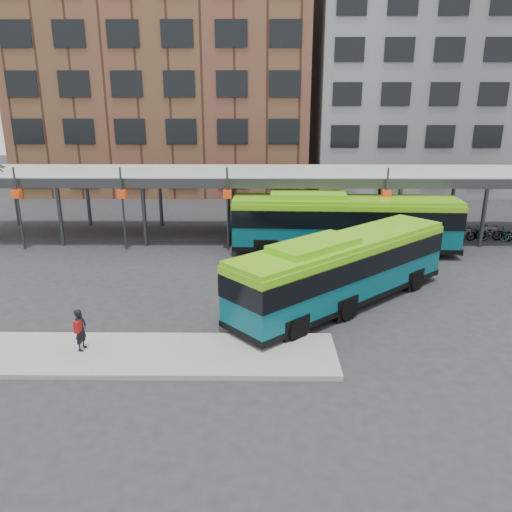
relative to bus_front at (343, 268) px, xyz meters
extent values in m
plane|color=#28282B|center=(-2.39, -1.67, -1.65)|extent=(120.00, 120.00, 0.00)
cube|color=gray|center=(-7.89, -4.67, -1.56)|extent=(14.00, 3.00, 0.18)
cube|color=#999B9E|center=(-2.39, 11.33, 2.35)|extent=(40.00, 6.00, 0.35)
cube|color=#383A3D|center=(-2.39, 8.33, 2.20)|extent=(40.00, 0.15, 0.55)
cylinder|color=#383A3D|center=(-20.39, 13.83, 0.25)|extent=(0.24, 0.24, 3.80)
cylinder|color=#383A3D|center=(-15.39, 8.83, 0.25)|extent=(0.24, 0.24, 3.80)
cylinder|color=#383A3D|center=(-15.39, 13.83, 0.25)|extent=(0.24, 0.24, 3.80)
cylinder|color=#383A3D|center=(-10.39, 8.83, 0.25)|extent=(0.24, 0.24, 3.80)
cylinder|color=#383A3D|center=(-10.39, 13.83, 0.25)|extent=(0.24, 0.24, 3.80)
cylinder|color=#383A3D|center=(-5.39, 8.83, 0.25)|extent=(0.24, 0.24, 3.80)
cylinder|color=#383A3D|center=(-5.39, 13.83, 0.25)|extent=(0.24, 0.24, 3.80)
cylinder|color=#383A3D|center=(-0.39, 8.83, 0.25)|extent=(0.24, 0.24, 3.80)
cylinder|color=#383A3D|center=(-0.39, 13.83, 0.25)|extent=(0.24, 0.24, 3.80)
cylinder|color=#383A3D|center=(4.61, 8.83, 0.25)|extent=(0.24, 0.24, 3.80)
cylinder|color=#383A3D|center=(4.61, 13.83, 0.25)|extent=(0.24, 0.24, 3.80)
cylinder|color=#383A3D|center=(9.61, 8.83, 0.25)|extent=(0.24, 0.24, 3.80)
cylinder|color=#383A3D|center=(9.61, 13.83, 0.25)|extent=(0.24, 0.24, 3.80)
cylinder|color=#383A3D|center=(-17.39, 8.03, 0.75)|extent=(0.12, 0.12, 4.80)
cube|color=red|center=(-17.39, 8.03, 1.65)|extent=(0.45, 0.45, 0.45)
cylinder|color=#383A3D|center=(-11.39, 8.03, 0.75)|extent=(0.12, 0.12, 4.80)
cube|color=red|center=(-11.39, 8.03, 1.65)|extent=(0.45, 0.45, 0.45)
cylinder|color=#383A3D|center=(-5.39, 8.03, 0.75)|extent=(0.12, 0.12, 4.80)
cube|color=red|center=(-5.39, 8.03, 1.65)|extent=(0.45, 0.45, 0.45)
cylinder|color=#383A3D|center=(3.61, 8.03, 0.75)|extent=(0.12, 0.12, 4.80)
cube|color=red|center=(3.61, 8.03, 1.65)|extent=(0.45, 0.45, 0.45)
cube|color=brown|center=(-12.39, 30.33, 9.35)|extent=(26.00, 14.00, 22.00)
cube|color=slate|center=(13.61, 30.33, 8.35)|extent=(24.00, 14.00, 20.00)
cube|color=#08515D|center=(0.03, 0.03, -0.13)|extent=(10.12, 9.40, 2.38)
cube|color=black|center=(0.03, 0.03, 0.35)|extent=(10.19, 9.48, 0.91)
cube|color=#6BC314|center=(0.03, 0.03, 1.16)|extent=(10.05, 9.33, 0.19)
cube|color=#6BC314|center=(-1.39, -1.24, 1.35)|extent=(3.99, 3.82, 0.33)
cube|color=black|center=(0.03, 0.03, -1.20)|extent=(10.20, 9.49, 0.23)
cylinder|color=black|center=(3.65, 1.71, -1.17)|extent=(0.90, 0.85, 0.95)
cylinder|color=black|center=(2.10, 3.44, -1.17)|extent=(0.90, 0.85, 0.95)
cylinder|color=black|center=(-0.04, -1.60, -1.17)|extent=(0.90, 0.85, 0.95)
cylinder|color=black|center=(-1.59, 0.14, -1.17)|extent=(0.90, 0.85, 0.95)
cylinder|color=black|center=(-2.18, -3.51, -1.17)|extent=(0.90, 0.85, 0.95)
cylinder|color=black|center=(-3.73, -1.77, -1.17)|extent=(0.90, 0.85, 0.95)
cube|color=#08515D|center=(1.23, 7.59, 0.02)|extent=(12.62, 3.14, 2.61)
cube|color=black|center=(1.23, 7.59, 0.54)|extent=(12.68, 3.20, 0.99)
cube|color=#6BC314|center=(1.23, 7.59, 1.43)|extent=(12.62, 3.04, 0.21)
cube|color=#6BC314|center=(-0.85, 7.68, 1.64)|extent=(4.25, 2.05, 0.37)
cube|color=black|center=(1.23, 7.59, -1.16)|extent=(12.69, 3.20, 0.25)
cylinder|color=black|center=(5.35, 6.14, -1.13)|extent=(1.06, 0.36, 1.04)
cylinder|color=black|center=(5.46, 8.69, -1.13)|extent=(1.06, 0.36, 1.04)
cylinder|color=black|center=(-0.07, 6.37, -1.13)|extent=(1.06, 0.36, 1.04)
cylinder|color=black|center=(0.04, 8.92, -1.13)|extent=(1.06, 0.36, 1.04)
cylinder|color=black|center=(-3.20, 6.51, -1.13)|extent=(1.06, 0.36, 1.04)
cylinder|color=black|center=(-3.09, 9.05, -1.13)|extent=(1.06, 0.36, 1.04)
imported|color=black|center=(-9.66, -4.47, -0.72)|extent=(0.43, 0.59, 1.50)
cube|color=#9B0F0E|center=(-9.69, -4.64, -0.52)|extent=(0.20, 0.30, 0.40)
imported|color=slate|center=(8.41, 10.05, -1.23)|extent=(1.59, 0.58, 0.83)
imported|color=slate|center=(9.11, 10.04, -1.19)|extent=(1.55, 0.48, 0.92)
imported|color=slate|center=(9.72, 10.70, -1.21)|extent=(1.74, 0.77, 0.89)
imported|color=slate|center=(10.76, 10.23, -1.16)|extent=(1.67, 0.64, 0.98)
imported|color=slate|center=(10.97, 10.04, -1.17)|extent=(1.92, 0.94, 0.96)
camera|label=1|loc=(-3.51, -19.93, 6.86)|focal=35.00mm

